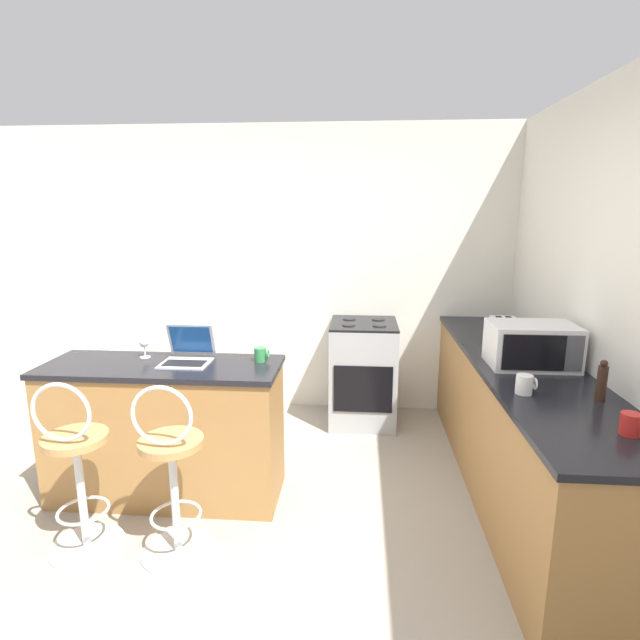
% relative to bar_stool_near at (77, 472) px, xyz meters
% --- Properties ---
extents(ground_plane, '(20.00, 20.00, 0.00)m').
position_rel_bar_stool_near_xyz_m(ground_plane, '(0.87, -0.09, -0.47)').
color(ground_plane, gray).
extents(wall_back, '(12.00, 0.06, 2.60)m').
position_rel_bar_stool_near_xyz_m(wall_back, '(0.87, 2.23, 0.83)').
color(wall_back, silver).
rests_on(wall_back, ground_plane).
extents(breakfast_bar, '(1.50, 0.55, 0.91)m').
position_rel_bar_stool_near_xyz_m(breakfast_bar, '(0.26, 0.59, -0.02)').
color(breakfast_bar, '#9E703D').
rests_on(breakfast_bar, ground_plane).
extents(counter_right, '(0.64, 2.82, 0.91)m').
position_rel_bar_stool_near_xyz_m(counter_right, '(2.57, 0.81, -0.02)').
color(counter_right, '#9E703D').
rests_on(counter_right, ground_plane).
extents(bar_stool_near, '(0.40, 0.40, 1.01)m').
position_rel_bar_stool_near_xyz_m(bar_stool_near, '(0.00, 0.00, 0.00)').
color(bar_stool_near, silver).
rests_on(bar_stool_near, ground_plane).
extents(bar_stool_far, '(0.40, 0.40, 1.01)m').
position_rel_bar_stool_near_xyz_m(bar_stool_far, '(0.53, 0.00, 0.00)').
color(bar_stool_far, silver).
rests_on(bar_stool_far, ground_plane).
extents(laptop, '(0.30, 0.29, 0.24)m').
position_rel_bar_stool_near_xyz_m(laptop, '(0.42, 0.66, 0.49)').
color(laptop, '#B7BABF').
rests_on(laptop, breakfast_bar).
extents(microwave, '(0.51, 0.36, 0.27)m').
position_rel_bar_stool_near_xyz_m(microwave, '(2.57, 0.74, 0.57)').
color(microwave, silver).
rests_on(microwave, counter_right).
extents(toaster, '(0.20, 0.29, 0.18)m').
position_rel_bar_stool_near_xyz_m(toaster, '(2.57, 1.28, 0.52)').
color(toaster, silver).
rests_on(toaster, counter_right).
extents(stove_range, '(0.57, 0.61, 0.91)m').
position_rel_bar_stool_near_xyz_m(stove_range, '(1.55, 1.88, -0.02)').
color(stove_range, '#9EA3A8').
rests_on(stove_range, ground_plane).
extents(pepper_mill, '(0.05, 0.05, 0.22)m').
position_rel_bar_stool_near_xyz_m(pepper_mill, '(2.74, 0.17, 0.53)').
color(pepper_mill, '#331E14').
rests_on(pepper_mill, counter_right).
extents(mug_red, '(0.10, 0.08, 0.10)m').
position_rel_bar_stool_near_xyz_m(mug_red, '(2.68, -0.23, 0.48)').
color(mug_red, red).
rests_on(mug_red, counter_right).
extents(mug_white, '(0.10, 0.09, 0.10)m').
position_rel_bar_stool_near_xyz_m(mug_white, '(2.38, 0.24, 0.48)').
color(mug_white, white).
rests_on(mug_white, counter_right).
extents(wine_glass_short, '(0.07, 0.07, 0.14)m').
position_rel_bar_stool_near_xyz_m(wine_glass_short, '(0.10, 0.72, 0.53)').
color(wine_glass_short, silver).
rests_on(wine_glass_short, breakfast_bar).
extents(mug_green, '(0.09, 0.08, 0.09)m').
position_rel_bar_stool_near_xyz_m(mug_green, '(0.88, 0.70, 0.48)').
color(mug_green, '#338447').
rests_on(mug_green, breakfast_bar).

